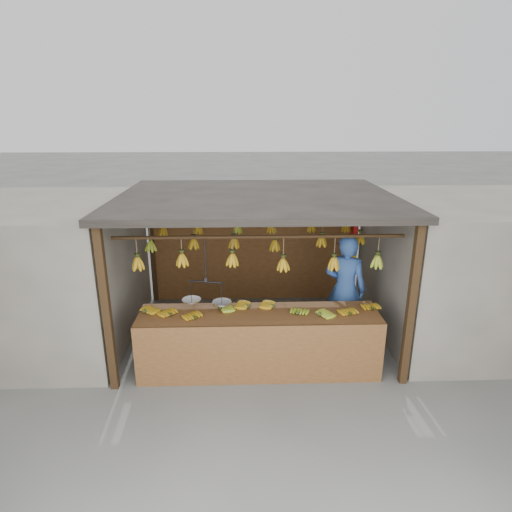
{
  "coord_description": "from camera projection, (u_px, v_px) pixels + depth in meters",
  "views": [
    {
      "loc": [
        -0.23,
        -6.6,
        3.56
      ],
      "look_at": [
        0.0,
        0.3,
        1.3
      ],
      "focal_mm": 30.0,
      "sensor_mm": 36.0,
      "label": 1
    }
  ],
  "objects": [
    {
      "name": "bag_bundles",
      "position": [
        352.0,
        254.0,
        8.42
      ],
      "size": [
        0.08,
        0.26,
        1.24
      ],
      "color": "red",
      "rests_on": "ground"
    },
    {
      "name": "neighbor_left",
      "position": [
        35.0,
        273.0,
        6.92
      ],
      "size": [
        3.0,
        3.0,
        2.3
      ],
      "primitive_type": "cube",
      "color": "slate",
      "rests_on": "ground"
    },
    {
      "name": "stall",
      "position": [
        256.0,
        217.0,
        7.09
      ],
      "size": [
        4.3,
        3.3,
        2.4
      ],
      "color": "black",
      "rests_on": "ground"
    },
    {
      "name": "hanging_bananas",
      "position": [
        256.0,
        243.0,
        6.89
      ],
      "size": [
        3.55,
        2.22,
        0.39
      ],
      "color": "#AE7F12",
      "rests_on": "ground"
    },
    {
      "name": "neighbor_right",
      "position": [
        472.0,
        268.0,
        7.14
      ],
      "size": [
        3.0,
        3.0,
        2.3
      ],
      "primitive_type": "cube",
      "color": "slate",
      "rests_on": "ground"
    },
    {
      "name": "ground",
      "position": [
        257.0,
        333.0,
        7.39
      ],
      "size": [
        80.0,
        80.0,
        0.0
      ],
      "primitive_type": "plane",
      "color": "#5B5B57"
    },
    {
      "name": "vendor",
      "position": [
        345.0,
        289.0,
        6.9
      ],
      "size": [
        0.77,
        0.64,
        1.82
      ],
      "primitive_type": "imported",
      "rotation": [
        0.0,
        0.0,
        2.78
      ],
      "color": "#3359A5",
      "rests_on": "ground"
    },
    {
      "name": "counter",
      "position": [
        259.0,
        330.0,
        6.0
      ],
      "size": [
        3.5,
        0.78,
        0.96
      ],
      "color": "brown",
      "rests_on": "ground"
    },
    {
      "name": "balance_scale",
      "position": [
        206.0,
        298.0,
        6.07
      ],
      "size": [
        0.7,
        0.36,
        0.96
      ],
      "color": "black",
      "rests_on": "ground"
    }
  ]
}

